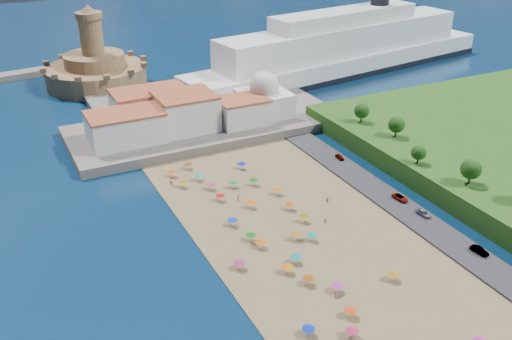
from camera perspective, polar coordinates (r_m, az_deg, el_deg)
ground at (r=128.62m, az=3.42°, el=-8.01°), size 700.00×700.00×0.00m
terrace at (r=190.18m, az=-4.87°, el=4.37°), size 90.00×36.00×3.00m
jetty at (r=215.87m, az=-13.87°, el=6.33°), size 18.00×70.00×2.40m
waterfront_buildings at (r=184.41m, az=-8.79°, el=5.56°), size 57.00×29.00×11.00m
domed_building at (r=193.57m, az=0.80°, el=7.24°), size 16.00×16.00×15.00m
fortress at (r=242.28m, az=-15.75°, el=9.66°), size 40.00×40.00×32.40m
cruise_ship at (r=252.04m, az=8.66°, el=11.71°), size 152.94×43.79×33.06m
beach_parasols at (r=121.12m, az=4.93°, el=-9.28°), size 30.30×115.47×2.20m
beachgoers at (r=129.99m, az=4.39°, el=-7.04°), size 37.43×93.78×1.86m
parked_cars at (r=144.15m, az=16.88°, el=-4.48°), size 2.54×78.32×1.39m
hillside_trees at (r=146.28m, az=22.66°, el=-1.17°), size 14.47×108.52×7.29m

